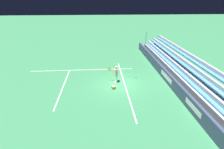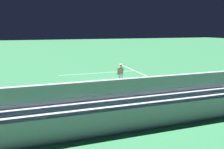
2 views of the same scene
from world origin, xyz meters
TOP-DOWN VIEW (x-y plane):
  - ground_plane at (0.00, 0.00)m, footprint 160.00×160.00m
  - court_baseline_white at (0.00, -0.50)m, footprint 12.00×0.10m
  - court_sideline_white at (4.11, 4.00)m, footprint 0.10×12.00m
  - court_service_line_white at (0.00, 5.50)m, footprint 8.22×0.10m
  - back_wall_sponsor_board at (-0.01, -4.83)m, footprint 25.71×0.25m
  - bleacher_stand at (0.00, -6.66)m, footprint 24.43×2.40m
  - tennis_player at (0.52, 0.31)m, footprint 0.63×0.98m
  - ball_box_cardboard at (-0.85, 0.68)m, footprint 0.47×0.40m
  - tennis_ball_near_player at (4.13, 4.08)m, footprint 0.07×0.07m
  - tennis_ball_on_baseline at (1.64, 0.51)m, footprint 0.07×0.07m
  - tennis_ball_toward_net at (2.27, -1.36)m, footprint 0.07×0.07m
  - tennis_ball_midcourt at (-4.47, -1.29)m, footprint 0.07×0.07m
  - tennis_ball_by_box at (0.92, -1.08)m, footprint 0.07×0.07m
  - tennis_ball_far_right at (4.14, -0.33)m, footprint 0.07×0.07m
  - tennis_ball_far_left at (-2.77, 0.78)m, footprint 0.07×0.07m
  - water_bottle at (1.24, -1.88)m, footprint 0.07×0.07m

SIDE VIEW (x-z plane):
  - ground_plane at x=0.00m, z-range 0.00..0.00m
  - court_baseline_white at x=0.00m, z-range 0.00..0.01m
  - court_sideline_white at x=4.11m, z-range 0.00..0.01m
  - court_service_line_white at x=0.00m, z-range 0.00..0.01m
  - tennis_ball_near_player at x=4.13m, z-range 0.00..0.07m
  - tennis_ball_on_baseline at x=1.64m, z-range 0.00..0.07m
  - tennis_ball_toward_net at x=2.27m, z-range 0.00..0.07m
  - tennis_ball_midcourt at x=-4.47m, z-range 0.00..0.07m
  - tennis_ball_by_box at x=0.92m, z-range 0.00..0.07m
  - tennis_ball_far_right at x=4.14m, z-range 0.00..0.07m
  - tennis_ball_far_left at x=-2.77m, z-range 0.00..0.07m
  - water_bottle at x=1.24m, z-range 0.00..0.22m
  - ball_box_cardboard at x=-0.85m, z-range 0.00..0.26m
  - back_wall_sponsor_board at x=-0.01m, z-range 0.00..1.10m
  - bleacher_stand at x=0.00m, z-range -0.75..2.20m
  - tennis_player at x=0.52m, z-range 0.04..1.75m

